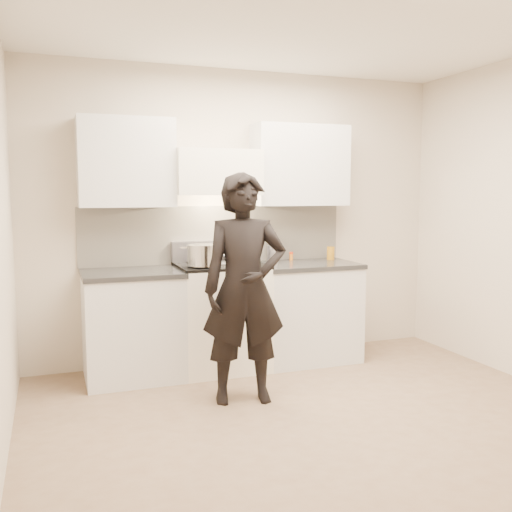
# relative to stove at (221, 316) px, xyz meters

# --- Properties ---
(ground_plane) EXTENTS (4.00, 4.00, 0.00)m
(ground_plane) POSITION_rel_stove_xyz_m (0.30, -1.42, -0.47)
(ground_plane) COLOR #866F58
(room_shell) EXTENTS (4.04, 3.54, 2.70)m
(room_shell) POSITION_rel_stove_xyz_m (0.24, -1.05, 1.12)
(room_shell) COLOR beige
(room_shell) RESTS_ON ground
(stove) EXTENTS (0.76, 0.65, 0.96)m
(stove) POSITION_rel_stove_xyz_m (0.00, 0.00, 0.00)
(stove) COLOR white
(stove) RESTS_ON ground
(counter_right) EXTENTS (0.92, 0.67, 0.92)m
(counter_right) POSITION_rel_stove_xyz_m (0.83, 0.00, -0.01)
(counter_right) COLOR silver
(counter_right) RESTS_ON ground
(counter_left) EXTENTS (0.82, 0.67, 0.92)m
(counter_left) POSITION_rel_stove_xyz_m (-0.78, 0.00, -0.01)
(counter_left) COLOR silver
(counter_left) RESTS_ON ground
(wok) EXTENTS (0.32, 0.39, 0.26)m
(wok) POSITION_rel_stove_xyz_m (0.20, 0.14, 0.57)
(wok) COLOR #B6B6B6
(wok) RESTS_ON stove
(stock_pot) EXTENTS (0.38, 0.30, 0.18)m
(stock_pot) POSITION_rel_stove_xyz_m (-0.20, -0.14, 0.57)
(stock_pot) COLOR #B6B6B6
(stock_pot) RESTS_ON stove
(utensil_crock) EXTENTS (0.11, 0.11, 0.28)m
(utensil_crock) POSITION_rel_stove_xyz_m (0.58, 0.22, 0.53)
(utensil_crock) COLOR #B2B2C5
(utensil_crock) RESTS_ON counter_right
(spice_jar) EXTENTS (0.04, 0.04, 0.08)m
(spice_jar) POSITION_rel_stove_xyz_m (0.78, 0.23, 0.49)
(spice_jar) COLOR orange
(spice_jar) RESTS_ON counter_right
(oil_glass) EXTENTS (0.07, 0.07, 0.13)m
(oil_glass) POSITION_rel_stove_xyz_m (1.16, 0.14, 0.51)
(oil_glass) COLOR #AC7315
(oil_glass) RESTS_ON counter_right
(person) EXTENTS (0.69, 0.51, 1.72)m
(person) POSITION_rel_stove_xyz_m (-0.06, -0.83, 0.39)
(person) COLOR black
(person) RESTS_ON ground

